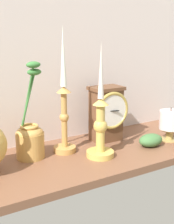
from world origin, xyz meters
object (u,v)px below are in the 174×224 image
at_px(pillar_candle_front, 170,122).
at_px(candlestick_tall_center, 100,125).
at_px(mantel_clock, 107,113).
at_px(brass_vase_jar, 30,137).
at_px(candlestick_tall_left, 64,110).

bearing_deg(pillar_candle_front, candlestick_tall_center, 179.88).
height_order(mantel_clock, brass_vase_jar, brass_vase_jar).
xyz_separation_m(mantel_clock, candlestick_tall_center, (-0.11, -0.12, 0.00)).
xyz_separation_m(mantel_clock, brass_vase_jar, (-0.30, -0.01, -0.04)).
bearing_deg(candlestick_tall_center, mantel_clock, 48.06).
distance_m(candlestick_tall_center, pillar_candle_front, 0.31).
relative_size(mantel_clock, pillar_candle_front, 1.62).
distance_m(candlestick_tall_left, pillar_candle_front, 0.40).
height_order(mantel_clock, pillar_candle_front, mantel_clock).
xyz_separation_m(candlestick_tall_left, pillar_candle_front, (0.38, -0.10, -0.08)).
bearing_deg(mantel_clock, candlestick_tall_center, -131.94).
bearing_deg(candlestick_tall_left, candlestick_tall_center, -50.64).
bearing_deg(mantel_clock, pillar_candle_front, -30.88).
bearing_deg(brass_vase_jar, pillar_candle_front, -12.21).
height_order(mantel_clock, candlestick_tall_left, candlestick_tall_left).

